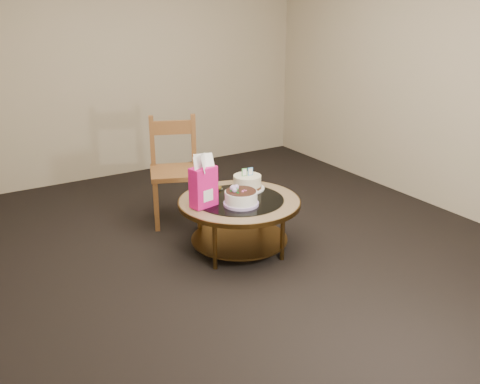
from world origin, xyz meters
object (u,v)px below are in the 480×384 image
coffee_table (239,208)px  gift_bag (203,181)px  cream_cake (247,182)px  dining_chair (175,170)px  decorated_cake (241,199)px

coffee_table → gift_bag: gift_bag is taller
cream_cake → gift_bag: 0.55m
cream_cake → dining_chair: 0.78m
cream_cake → dining_chair: size_ratio=0.30×
dining_chair → coffee_table: bearing=-57.1°
coffee_table → decorated_cake: 0.19m
coffee_table → gift_bag: size_ratio=2.42×
cream_cake → gift_bag: bearing=-154.0°
gift_bag → dining_chair: dining_chair is taller
coffee_table → dining_chair: size_ratio=1.03×
decorated_cake → gift_bag: 0.34m
decorated_cake → dining_chair: (-0.12, 0.98, -0.01)m
decorated_cake → cream_cake: size_ratio=0.95×
cream_cake → gift_bag: size_ratio=0.71×
dining_chair → gift_bag: bearing=-78.3°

